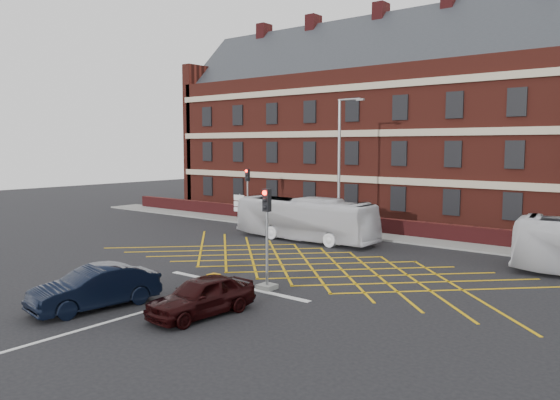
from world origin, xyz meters
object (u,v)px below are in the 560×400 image
Objects in this scene: bus_left at (305,219)px; street_lamp at (340,192)px; traffic_light_near at (267,248)px; utility_cabinet at (214,284)px; car_navy at (95,288)px; direction_signs at (239,204)px; car_maroon at (201,296)px; traffic_light_far at (248,201)px.

street_lamp reaches higher than bus_left.
traffic_light_near is 2.66m from utility_cabinet.
car_navy is 0.53× the size of street_lamp.
traffic_light_near is (3.27, 6.11, 0.98)m from car_navy.
traffic_light_near is (5.83, -10.68, 0.38)m from bus_left.
street_lamp reaches higher than direction_signs.
street_lamp is at bearing 101.57° from car_navy.
traffic_light_near is (-0.50, 4.23, 1.05)m from car_maroon.
bus_left is 10.14m from direction_signs.
direction_signs is at bearing 157.30° from traffic_light_far.
street_lamp is at bearing -11.46° from direction_signs.
bus_left is 16.21m from car_maroon.
street_lamp is 11.06× the size of utility_cabinet.
direction_signs is (-1.47, 0.62, -0.39)m from traffic_light_far.
traffic_light_far is 1.64m from direction_signs.
car_maroon is 4.38m from traffic_light_near.
bus_left is at bearing -22.43° from direction_signs.
bus_left is 4.51× the size of direction_signs.
utility_cabinet is at bearing 131.56° from car_maroon.
street_lamp is (-1.01, 18.45, 2.32)m from car_navy.
bus_left is at bearing 117.56° from car_maroon.
traffic_light_near is at bearing -43.74° from direction_signs.
bus_left is 2.32× the size of traffic_light_near.
car_navy is 5.83× the size of utility_cabinet.
traffic_light_far is (-7.90, 3.25, 0.38)m from bus_left.
traffic_light_far is 9.68m from street_lamp.
traffic_light_far reaches higher than car_maroon.
traffic_light_far is (-14.22, 18.16, 1.05)m from car_maroon.
car_maroon is at bearing 35.07° from car_navy.
car_navy is 23.87m from direction_signs.
bus_left reaches higher than direction_signs.
traffic_light_far is at bearing 132.65° from car_maroon.
traffic_light_near is 21.05m from direction_signs.
utility_cabinet is (2.03, 4.19, -0.38)m from car_navy.
traffic_light_far is at bearing 68.14° from bus_left.
car_maroon is 1.90× the size of direction_signs.
bus_left is 12.17m from traffic_light_near.
traffic_light_near is at bearing 101.27° from car_maroon.
direction_signs is 21.62m from utility_cabinet.
traffic_light_near is 0.47× the size of street_lamp.
street_lamp reaches higher than car_navy.
utility_cabinet is at bearing -159.49° from bus_left.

